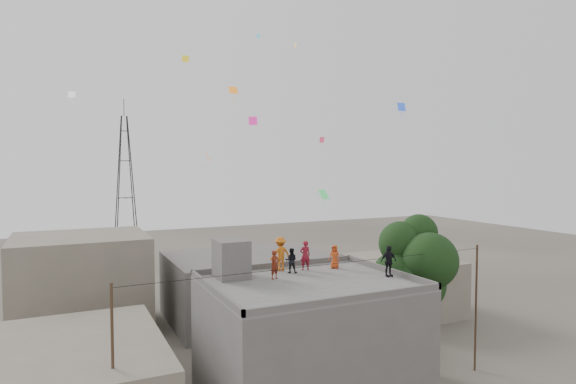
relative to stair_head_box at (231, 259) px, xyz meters
name	(u,v)px	position (x,y,z in m)	size (l,w,h in m)	color
main_building	(308,341)	(3.20, -2.60, -4.05)	(10.00, 8.00, 6.10)	#53504E
parapet	(309,279)	(3.20, -2.60, -0.85)	(10.00, 8.00, 0.30)	#53504E
stair_head_box	(231,259)	(0.00, 0.00, 0.00)	(1.60, 1.80, 2.00)	#53504E
neighbor_north	(248,286)	(5.20, 11.40, -4.60)	(12.00, 9.00, 5.00)	#53504E
neighbor_northwest	(81,284)	(-6.80, 13.40, -3.60)	(9.00, 8.00, 7.00)	#6B6354
neighbor_east	(402,285)	(17.20, 7.40, -4.90)	(7.00, 8.00, 4.40)	#6B6354
tree	(416,267)	(10.57, -2.00, -1.00)	(4.90, 4.60, 9.10)	black
utility_line	(329,333)	(3.70, -3.85, -3.27)	(20.12, 0.62, 7.40)	black
transmission_tower	(125,190)	(-0.80, 37.40, 1.97)	(2.97, 2.97, 20.01)	black
person_red_adult	(305,255)	(4.35, -0.01, -0.17)	(0.60, 0.40, 1.65)	maroon
person_orange_child	(335,257)	(6.10, -0.32, -0.33)	(0.66, 0.43, 1.34)	#C24116
person_dark_child	(291,260)	(3.33, -0.32, -0.32)	(0.66, 0.52, 1.36)	black
person_dark_adult	(389,261)	(7.60, -3.33, -0.18)	(0.96, 0.40, 1.64)	black
person_orange_adult	(280,254)	(3.03, 0.45, -0.05)	(1.23, 0.71, 1.90)	#CB6517
person_red_child	(275,265)	(1.94, -1.23, -0.26)	(0.54, 0.36, 1.49)	maroon
kites	(271,112)	(4.29, 4.70, 8.31)	(20.38, 17.54, 12.89)	orange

